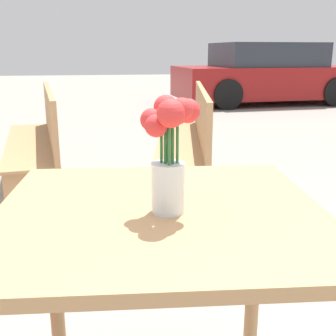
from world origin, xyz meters
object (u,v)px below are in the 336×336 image
Objects in this scene: table_front at (161,250)px; bench_far at (190,138)px; flower_vase at (169,153)px; parked_car at (265,75)px; bench_middle at (40,140)px.

bench_far reaches higher than table_front.
flower_vase is at bearing -61.65° from table_front.
table_front is 0.27m from flower_vase.
table_front is at bearing -113.19° from parked_car.
bench_middle is at bearing 104.93° from table_front.
table_front is at bearing -75.07° from bench_middle.
parked_car reaches higher than bench_far.
bench_middle is at bearing 105.13° from flower_vase.
parked_car is at bearing 67.00° from flower_vase.
bench_middle is 0.43× the size of parked_car.
flower_vase is 0.07× the size of parked_car.
bench_middle is 0.95× the size of bench_far.
table_front is 0.52× the size of bench_middle.
bench_middle is 1.17m from bench_far.
parked_car is (2.91, 5.85, 0.15)m from bench_far.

